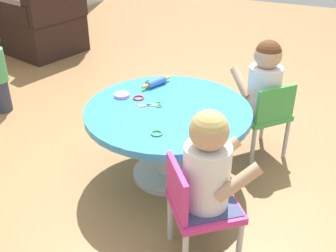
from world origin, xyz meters
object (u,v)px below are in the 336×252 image
Objects in this scene: craft_scissors at (154,105)px; craft_table at (168,123)px; child_chair_right at (264,114)px; armchair_dark at (45,25)px; seated_child_left at (208,164)px; child_chair_left at (198,206)px; rolling_pin at (156,82)px; seated_child_right at (264,80)px.

craft_table is at bearing -90.22° from craft_scissors.
armchair_dark is (1.08, 2.62, 0.00)m from child_chair_right.
seated_child_left is at bearing -128.86° from armchair_dark.
child_chair_right is at bearing -4.83° from child_chair_left.
rolling_pin is 0.28m from craft_scissors.
child_chair_left is (-0.54, -0.39, -0.07)m from craft_table.
child_chair_right is 2.84m from armchair_dark.
seated_child_right is at bearing 47.67° from child_chair_right.
child_chair_right reaches higher than craft_table.
child_chair_left is 1.06m from seated_child_right.
armchair_dark is (1.55, 2.15, -0.06)m from craft_table.
rolling_pin is (-0.21, 0.67, 0.19)m from child_chair_right.
rolling_pin is (0.80, 0.59, 0.19)m from child_chair_left.
seated_child_left is at bearing -51.36° from child_chair_left.
seated_child_left is (0.02, -0.03, 0.23)m from child_chair_left.
armchair_dark is 2.58m from craft_scissors.
craft_table is 0.14m from craft_scissors.
rolling_pin reaches higher than craft_scissors.
craft_table is 6.90× the size of craft_scissors.
seated_child_left reaches higher than craft_table.
rolling_pin is (0.26, 0.20, 0.13)m from craft_table.
armchair_dark is at bearing 50.46° from child_chair_left.
rolling_pin is (0.78, 0.62, -0.04)m from seated_child_left.
seated_child_right is at bearing -1.40° from seated_child_left.
armchair_dark reaches higher than craft_table.
seated_child_right is (0.49, -0.44, 0.16)m from craft_table.
armchair_dark is 3.93× the size of rolling_pin.
armchair_dark is (1.06, 2.59, -0.22)m from seated_child_right.
armchair_dark is (2.09, 2.54, 0.00)m from child_chair_left.
craft_scissors is at bearing -127.03° from armchair_dark.
child_chair_left is 3.29m from armchair_dark.
child_chair_left reaches higher than rolling_pin.
seated_child_right reaches higher than child_chair_right.
seated_child_right is at bearing -3.08° from child_chair_left.
armchair_dark is 2.35m from rolling_pin.
child_chair_left is at bearing -138.53° from craft_scissors.
craft_scissors is (-1.55, -2.06, 0.17)m from armchair_dark.
rolling_pin is at bearing 107.19° from child_chair_right.
craft_table is at bearing -142.61° from rolling_pin.
seated_child_left is (-0.52, -0.42, 0.16)m from craft_table.
seated_child_left reaches higher than child_chair_left.
craft_scissors is (-0.49, 0.53, -0.06)m from seated_child_right.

